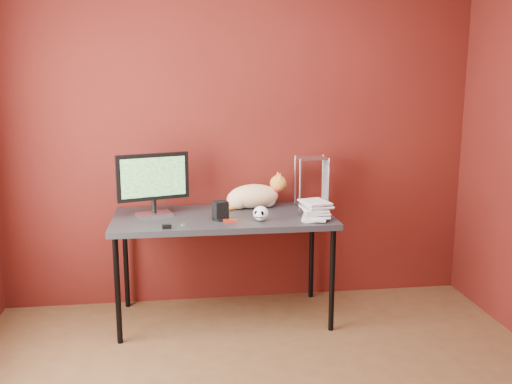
{
  "coord_description": "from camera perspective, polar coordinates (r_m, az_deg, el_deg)",
  "views": [
    {
      "loc": [
        -0.44,
        -2.43,
        1.7
      ],
      "look_at": [
        0.05,
        1.15,
        0.96
      ],
      "focal_mm": 40.0,
      "sensor_mm": 36.0,
      "label": 1
    }
  ],
  "objects": [
    {
      "name": "room",
      "position": [
        2.48,
        2.48,
        5.75
      ],
      "size": [
        3.52,
        3.52,
        2.61
      ],
      "color": "#4E321A",
      "rests_on": "ground"
    },
    {
      "name": "desk",
      "position": [
        3.94,
        -3.29,
        -3.08
      ],
      "size": [
        1.5,
        0.7,
        0.75
      ],
      "color": "black",
      "rests_on": "ground"
    },
    {
      "name": "monitor",
      "position": [
        3.94,
        -10.25,
        1.07
      ],
      "size": [
        0.48,
        0.22,
        0.43
      ],
      "rotation": [
        0.0,
        0.0,
        0.3
      ],
      "color": "#AAABAF",
      "rests_on": "desk"
    },
    {
      "name": "cat",
      "position": [
        4.13,
        -0.2,
        -0.39
      ],
      "size": [
        0.54,
        0.25,
        0.26
      ],
      "rotation": [
        0.0,
        0.0,
        0.1
      ],
      "color": "orange",
      "rests_on": "desk"
    },
    {
      "name": "skull_mug",
      "position": [
        3.77,
        0.48,
        -2.16
      ],
      "size": [
        0.1,
        0.11,
        0.1
      ],
      "rotation": [
        0.0,
        0.0,
        -0.43
      ],
      "color": "white",
      "rests_on": "desk"
    },
    {
      "name": "speaker",
      "position": [
        3.8,
        -3.59,
        -1.94
      ],
      "size": [
        0.11,
        0.11,
        0.13
      ],
      "rotation": [
        0.0,
        0.0,
        0.36
      ],
      "color": "black",
      "rests_on": "desk"
    },
    {
      "name": "book_stack",
      "position": [
        3.75,
        4.94,
        7.1
      ],
      "size": [
        0.22,
        0.26,
        1.31
      ],
      "rotation": [
        0.0,
        0.0,
        -0.08
      ],
      "color": "beige",
      "rests_on": "desk"
    },
    {
      "name": "wire_rack",
      "position": [
        4.2,
        5.58,
        1.07
      ],
      "size": [
        0.22,
        0.18,
        0.37
      ],
      "rotation": [
        0.0,
        0.0,
        0.0
      ],
      "color": "#AAABAF",
      "rests_on": "desk"
    },
    {
      "name": "pocket_knife",
      "position": [
        3.75,
        -2.64,
        -2.89
      ],
      "size": [
        0.09,
        0.03,
        0.02
      ],
      "primitive_type": "cube",
      "rotation": [
        0.0,
        0.0,
        -0.09
      ],
      "color": "#9B1D0B",
      "rests_on": "desk"
    },
    {
      "name": "black_gadget",
      "position": [
        3.63,
        -8.92,
        -3.43
      ],
      "size": [
        0.06,
        0.04,
        0.03
      ],
      "primitive_type": "cube",
      "rotation": [
        0.0,
        0.0,
        0.13
      ],
      "color": "black",
      "rests_on": "desk"
    },
    {
      "name": "washer",
      "position": [
        3.71,
        -7.24,
        -3.24
      ],
      "size": [
        0.04,
        0.04,
        0.0
      ],
      "primitive_type": "cylinder",
      "color": "#AAABAF",
      "rests_on": "desk"
    }
  ]
}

